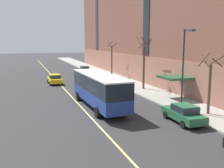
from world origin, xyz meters
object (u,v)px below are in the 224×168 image
object	(u,v)px
parked_car_black_0	(97,75)
parked_car_darkgray_2	(85,70)
street_lamp	(184,63)
taxi_cab	(55,79)
parked_car_black_4	(118,84)
street_tree_mid_block	(210,83)
street_tree_far_uptown	(144,63)
city_bus	(99,88)
parked_car_green_1	(183,113)
street_tree_far_downtown	(112,59)

from	to	relation	value
parked_car_black_0	parked_car_darkgray_2	xyz separation A→B (m)	(0.15, 9.88, 0.00)
parked_car_black_0	street_lamp	bearing A→B (deg)	-85.47
taxi_cab	street_lamp	size ratio (longest dim) A/B	0.57
parked_car_black_0	parked_car_black_4	size ratio (longest dim) A/B	1.00
parked_car_darkgray_2	street_tree_mid_block	size ratio (longest dim) A/B	0.83
street_tree_far_uptown	street_lamp	world-z (taller)	street_lamp
parked_car_black_4	street_lamp	world-z (taller)	street_lamp
street_tree_mid_block	parked_car_black_0	bearing A→B (deg)	98.35
city_bus	street_tree_mid_block	bearing A→B (deg)	-34.34
parked_car_black_0	street_tree_far_uptown	size ratio (longest dim) A/B	0.64
parked_car_green_1	street_tree_far_uptown	bearing A→B (deg)	76.78
street_tree_mid_block	street_lamp	world-z (taller)	street_lamp
city_bus	taxi_cab	xyz separation A→B (m)	(-2.44, 16.69, -1.23)
street_tree_far_uptown	parked_car_black_0	bearing A→B (deg)	107.80
parked_car_green_1	street_lamp	distance (m)	5.09
street_lamp	city_bus	bearing A→B (deg)	146.85
parked_car_green_1	city_bus	bearing A→B (deg)	126.38
parked_car_darkgray_2	street_tree_far_downtown	xyz separation A→B (m)	(3.48, -7.52, 2.69)
street_tree_far_uptown	street_lamp	bearing A→B (deg)	-98.32
taxi_cab	street_tree_far_downtown	size ratio (longest dim) A/B	0.65
taxi_cab	street_tree_far_uptown	xyz separation A→B (m)	(11.18, -9.14, 3.01)
parked_car_green_1	parked_car_darkgray_2	size ratio (longest dim) A/B	0.99
parked_car_darkgray_2	street_tree_far_uptown	bearing A→B (deg)	-80.69
city_bus	taxi_cab	bearing A→B (deg)	98.31
street_tree_far_downtown	taxi_cab	bearing A→B (deg)	-158.09
street_tree_far_uptown	street_lamp	size ratio (longest dim) A/B	0.94
street_tree_far_uptown	parked_car_black_4	bearing A→B (deg)	163.91
street_tree_far_downtown	street_lamp	bearing A→B (deg)	-93.96
parked_car_black_0	taxi_cab	size ratio (longest dim) A/B	1.06
parked_car_black_0	city_bus	bearing A→B (deg)	-105.22
parked_car_black_0	street_tree_far_uptown	distance (m)	12.23
parked_car_darkgray_2	street_lamp	size ratio (longest dim) A/B	0.60
parked_car_black_0	street_tree_far_uptown	xyz separation A→B (m)	(3.62, -11.28, 3.01)
street_tree_far_uptown	street_lamp	distance (m)	12.27
taxi_cab	street_tree_far_uptown	size ratio (longest dim) A/B	0.60
taxi_cab	street_tree_mid_block	distance (m)	25.39
parked_car_green_1	street_tree_far_uptown	size ratio (longest dim) A/B	0.63
parked_car_black_0	parked_car_black_4	world-z (taller)	same
parked_car_black_4	street_lamp	distance (m)	13.82
city_bus	parked_car_black_0	bearing A→B (deg)	74.78
parked_car_black_4	parked_car_black_0	bearing A→B (deg)	90.79
street_tree_far_downtown	street_tree_far_uptown	bearing A→B (deg)	-90.05
parked_car_darkgray_2	street_tree_far_uptown	xyz separation A→B (m)	(3.47, -21.17, 3.01)
street_tree_mid_block	taxi_cab	bearing A→B (deg)	116.28
street_tree_far_downtown	parked_car_darkgray_2	bearing A→B (deg)	114.84
street_tree_mid_block	street_lamp	distance (m)	2.89
parked_car_black_0	street_lamp	distance (m)	23.80
parked_car_green_1	taxi_cab	size ratio (longest dim) A/B	1.05
parked_car_green_1	street_tree_mid_block	distance (m)	4.31
street_tree_mid_block	parked_car_darkgray_2	bearing A→B (deg)	95.74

